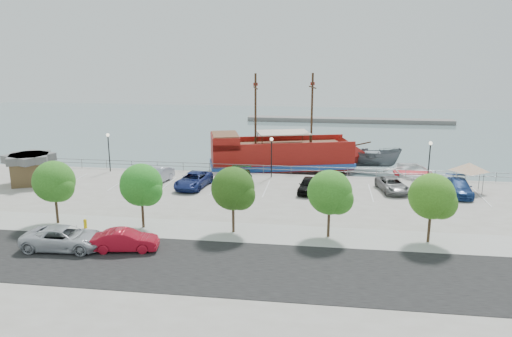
# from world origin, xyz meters

# --- Properties ---
(ground) EXTENTS (160.00, 160.00, 0.00)m
(ground) POSITION_xyz_m (0.00, 0.00, -1.00)
(ground) COLOR slate
(land_slab) EXTENTS (100.00, 58.00, 1.20)m
(land_slab) POSITION_xyz_m (0.00, -21.00, -0.60)
(land_slab) COLOR gray
(land_slab) RESTS_ON ground
(street) EXTENTS (100.00, 8.00, 0.04)m
(street) POSITION_xyz_m (0.00, -16.00, 0.01)
(street) COLOR black
(street) RESTS_ON land_slab
(sidewalk) EXTENTS (100.00, 4.00, 0.05)m
(sidewalk) POSITION_xyz_m (0.00, -10.00, 0.01)
(sidewalk) COLOR #A3A3A1
(sidewalk) RESTS_ON land_slab
(seawall_railing) EXTENTS (50.00, 0.06, 1.00)m
(seawall_railing) POSITION_xyz_m (0.00, 7.80, 0.53)
(seawall_railing) COLOR slate
(seawall_railing) RESTS_ON land_slab
(far_shore) EXTENTS (40.00, 3.00, 0.80)m
(far_shore) POSITION_xyz_m (10.00, 55.00, -0.60)
(far_shore) COLOR slate
(far_shore) RESTS_ON ground
(pirate_ship) EXTENTS (19.53, 10.12, 12.09)m
(pirate_ship) POSITION_xyz_m (1.81, 13.07, 1.03)
(pirate_ship) COLOR maroon
(pirate_ship) RESTS_ON ground
(patrol_boat) EXTENTS (7.09, 3.77, 2.61)m
(patrol_boat) POSITION_xyz_m (11.19, 15.14, 0.30)
(patrol_boat) COLOR #585F64
(patrol_boat) RESTS_ON ground
(speedboat) EXTENTS (5.91, 8.13, 1.65)m
(speedboat) POSITION_xyz_m (15.11, 9.90, -0.17)
(speedboat) COLOR white
(speedboat) RESTS_ON ground
(dock_west) EXTENTS (6.68, 2.98, 0.37)m
(dock_west) POSITION_xyz_m (-13.50, 9.20, -0.82)
(dock_west) COLOR slate
(dock_west) RESTS_ON ground
(dock_mid) EXTENTS (6.64, 3.41, 0.36)m
(dock_mid) POSITION_xyz_m (9.45, 9.20, -0.82)
(dock_mid) COLOR gray
(dock_mid) RESTS_ON ground
(dock_east) EXTENTS (6.92, 3.95, 0.38)m
(dock_east) POSITION_xyz_m (17.45, 9.20, -0.81)
(dock_east) COLOR gray
(dock_east) RESTS_ON ground
(shed) EXTENTS (4.86, 4.86, 3.03)m
(shed) POSITION_xyz_m (-23.76, 0.59, 1.61)
(shed) COLOR brown
(shed) RESTS_ON land_slab
(canopy_tent) EXTENTS (4.32, 4.32, 3.18)m
(canopy_tent) POSITION_xyz_m (19.20, 4.02, 2.77)
(canopy_tent) COLOR slate
(canopy_tent) RESTS_ON land_slab
(street_van) EXTENTS (5.76, 2.89, 1.57)m
(street_van) POSITION_xyz_m (-11.82, -14.71, 0.78)
(street_van) COLOR #B8BCC3
(street_van) RESTS_ON street
(street_sedan) EXTENTS (4.61, 2.26, 1.45)m
(street_sedan) POSITION_xyz_m (-7.61, -14.39, 0.73)
(street_sedan) COLOR #AF0F22
(street_sedan) RESTS_ON street
(fire_hydrant) EXTENTS (0.26, 0.26, 0.76)m
(fire_hydrant) POSITION_xyz_m (-12.31, -10.80, 0.41)
(fire_hydrant) COLOR #DEB306
(fire_hydrant) RESTS_ON sidewalk
(lamp_post_left) EXTENTS (0.36, 0.36, 4.28)m
(lamp_post_left) POSITION_xyz_m (-18.00, 6.50, 2.94)
(lamp_post_left) COLOR black
(lamp_post_left) RESTS_ON land_slab
(lamp_post_mid) EXTENTS (0.36, 0.36, 4.28)m
(lamp_post_mid) POSITION_xyz_m (0.00, 6.50, 2.94)
(lamp_post_mid) COLOR black
(lamp_post_mid) RESTS_ON land_slab
(lamp_post_right) EXTENTS (0.36, 0.36, 4.28)m
(lamp_post_right) POSITION_xyz_m (16.00, 6.50, 2.94)
(lamp_post_right) COLOR black
(lamp_post_right) RESTS_ON land_slab
(tree_b) EXTENTS (3.30, 3.20, 5.00)m
(tree_b) POSITION_xyz_m (-14.85, -10.07, 3.30)
(tree_b) COLOR #473321
(tree_b) RESTS_ON sidewalk
(tree_c) EXTENTS (3.30, 3.20, 5.00)m
(tree_c) POSITION_xyz_m (-7.85, -10.07, 3.30)
(tree_c) COLOR #473321
(tree_c) RESTS_ON sidewalk
(tree_d) EXTENTS (3.30, 3.20, 5.00)m
(tree_d) POSITION_xyz_m (-0.85, -10.07, 3.30)
(tree_d) COLOR #473321
(tree_d) RESTS_ON sidewalk
(tree_e) EXTENTS (3.30, 3.20, 5.00)m
(tree_e) POSITION_xyz_m (6.15, -10.07, 3.30)
(tree_e) COLOR #473321
(tree_e) RESTS_ON sidewalk
(tree_f) EXTENTS (3.30, 3.20, 5.00)m
(tree_f) POSITION_xyz_m (13.15, -10.07, 3.30)
(tree_f) COLOR #473321
(tree_f) RESTS_ON sidewalk
(parked_car_b) EXTENTS (2.44, 4.76, 1.50)m
(parked_car_b) POSITION_xyz_m (-11.22, 2.67, 0.75)
(parked_car_b) COLOR #A0A7B6
(parked_car_b) RESTS_ON land_slab
(parked_car_c) EXTENTS (3.10, 5.63, 1.49)m
(parked_car_c) POSITION_xyz_m (-7.13, 1.48, 0.75)
(parked_car_c) COLOR navy
(parked_car_c) RESTS_ON land_slab
(parked_car_d) EXTENTS (2.43, 5.81, 1.68)m
(parked_car_d) POSITION_xyz_m (-2.80, 1.85, 0.84)
(parked_car_d) COLOR #1C4F24
(parked_car_d) RESTS_ON land_slab
(parked_car_e) EXTENTS (2.19, 4.39, 1.44)m
(parked_car_e) POSITION_xyz_m (4.13, 1.34, 0.72)
(parked_car_e) COLOR black
(parked_car_e) RESTS_ON land_slab
(parked_car_g) EXTENTS (3.11, 5.10, 1.32)m
(parked_car_g) POSITION_xyz_m (12.01, 2.77, 0.66)
(parked_car_g) COLOR slate
(parked_car_g) RESTS_ON land_slab
(parked_car_h) EXTENTS (2.41, 5.21, 1.47)m
(parked_car_h) POSITION_xyz_m (18.05, 2.48, 0.74)
(parked_car_h) COLOR navy
(parked_car_h) RESTS_ON land_slab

